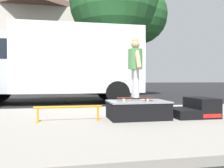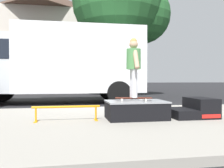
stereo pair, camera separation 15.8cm
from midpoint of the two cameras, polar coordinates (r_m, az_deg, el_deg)
ground_plane at (r=8.26m, az=5.12°, el=-5.60°), size 140.00×140.00×0.00m
sidewalk_slab at (r=5.48m, az=14.25°, el=-8.39°), size 50.00×5.00×0.12m
skate_box at (r=5.19m, az=5.22°, el=-5.92°), size 1.26×0.82×0.38m
kicker_ramp at (r=5.73m, az=18.29°, el=-5.60°), size 0.96×0.83×0.43m
grind_rail at (r=4.98m, az=-11.11°, el=-5.98°), size 1.35×0.28×0.31m
skateboard at (r=5.20m, az=4.63°, el=-3.32°), size 0.80×0.35×0.07m
skater_kid at (r=5.20m, az=4.64°, el=5.03°), size 0.31×0.65×1.27m
box_truck at (r=10.10m, az=-13.95°, el=5.24°), size 6.91×2.63×3.05m
street_tree_main at (r=14.40m, az=1.55°, el=17.98°), size 5.60×5.09×7.86m
house_behind at (r=21.08m, az=-17.02°, el=9.95°), size 9.54×8.23×8.40m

